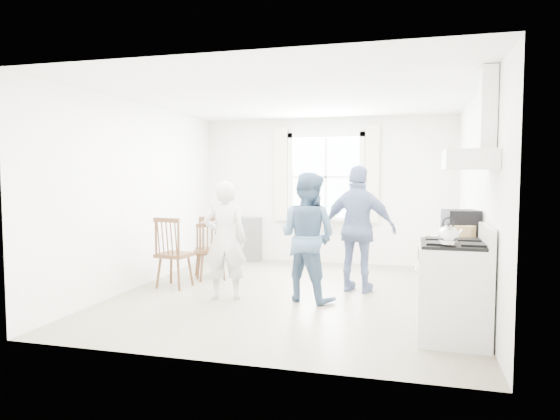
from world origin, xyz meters
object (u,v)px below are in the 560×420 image
object	(u,v)px
person_right	(359,229)
stereo_stack	(461,224)
windsor_chair_c	(212,241)
person_mid	(307,237)
gas_stove	(453,290)
person_left	(225,240)
low_cabinet	(455,279)
windsor_chair_b	(170,245)
windsor_chair_a	(207,244)

from	to	relation	value
person_right	stereo_stack	bearing A→B (deg)	151.01
windsor_chair_c	person_mid	xyz separation A→B (m)	(1.63, -0.77, 0.21)
gas_stove	windsor_chair_c	xyz separation A→B (m)	(-3.30, 1.88, 0.12)
gas_stove	person_left	bearing A→B (deg)	161.43
low_cabinet	stereo_stack	xyz separation A→B (m)	(0.05, 0.04, 0.61)
gas_stove	person_right	world-z (taller)	person_right
stereo_stack	windsor_chair_b	xyz separation A→B (m)	(-3.78, 0.50, -0.44)
low_cabinet	windsor_chair_a	xyz separation A→B (m)	(-3.50, 1.31, 0.08)
low_cabinet	windsor_chair_b	world-z (taller)	windsor_chair_b
windsor_chair_a	windsor_chair_c	distance (m)	0.20
windsor_chair_b	gas_stove	bearing A→B (deg)	-18.69
gas_stove	windsor_chair_a	bearing A→B (deg)	149.58
low_cabinet	person_right	xyz separation A→B (m)	(-1.17, 1.04, 0.41)
windsor_chair_c	person_left	xyz separation A→B (m)	(0.60, -0.97, 0.16)
windsor_chair_c	person_mid	size ratio (longest dim) A/B	0.61
low_cabinet	person_mid	world-z (taller)	person_mid
windsor_chair_a	person_mid	world-z (taller)	person_mid
gas_stove	low_cabinet	xyz separation A→B (m)	(0.07, 0.70, -0.03)
gas_stove	windsor_chair_c	world-z (taller)	gas_stove
low_cabinet	person_right	bearing A→B (deg)	138.21
low_cabinet	windsor_chair_c	distance (m)	3.58
windsor_chair_b	windsor_chair_c	distance (m)	0.74
stereo_stack	person_mid	size ratio (longest dim) A/B	0.26
gas_stove	windsor_chair_a	xyz separation A→B (m)	(-3.43, 2.01, 0.04)
person_right	windsor_chair_c	bearing A→B (deg)	6.88
low_cabinet	person_mid	bearing A→B (deg)	166.77
low_cabinet	person_left	xyz separation A→B (m)	(-2.78, 0.21, 0.31)
stereo_stack	person_right	size ratio (longest dim) A/B	0.24
low_cabinet	person_left	world-z (taller)	person_left
windsor_chair_a	person_left	xyz separation A→B (m)	(0.72, -1.10, 0.23)
person_right	person_left	bearing A→B (deg)	37.92
windsor_chair_b	person_left	xyz separation A→B (m)	(0.95, -0.33, 0.14)
gas_stove	person_mid	distance (m)	2.03
low_cabinet	windsor_chair_b	bearing A→B (deg)	171.80
stereo_stack	windsor_chair_a	bearing A→B (deg)	160.25
gas_stove	person_right	distance (m)	2.09
person_left	gas_stove	bearing A→B (deg)	146.50
gas_stove	windsor_chair_c	bearing A→B (deg)	150.31
person_left	person_mid	world-z (taller)	person_mid
person_mid	person_right	world-z (taller)	person_right
low_cabinet	person_mid	distance (m)	1.83
person_mid	windsor_chair_a	bearing A→B (deg)	-7.51
gas_stove	person_mid	size ratio (longest dim) A/B	0.69
low_cabinet	windsor_chair_b	xyz separation A→B (m)	(-3.73, 0.54, 0.17)
windsor_chair_a	person_left	distance (m)	1.34
person_left	person_mid	bearing A→B (deg)	176.02
stereo_stack	person_left	world-z (taller)	person_left
gas_stove	low_cabinet	size ratio (longest dim) A/B	1.24
windsor_chair_c	gas_stove	bearing A→B (deg)	-29.69
gas_stove	person_left	xyz separation A→B (m)	(-2.71, 0.91, 0.28)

